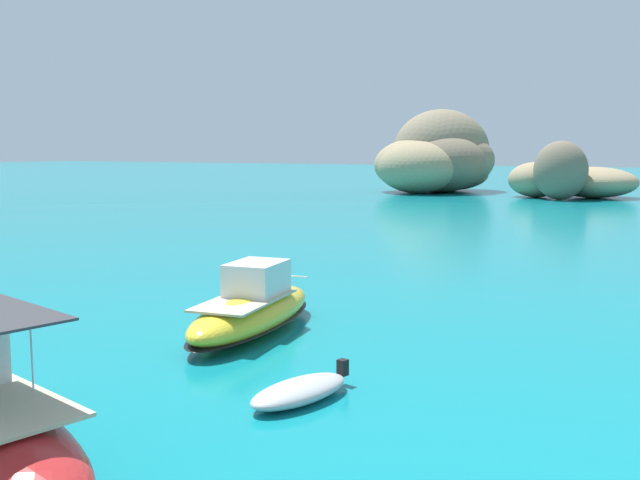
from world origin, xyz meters
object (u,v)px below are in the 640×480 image
object	(u,v)px
islet_small	(571,178)
motorboat_yellow	(253,309)
dinghy_tender	(300,391)
islet_large	(436,161)

from	to	relation	value
islet_small	motorboat_yellow	world-z (taller)	islet_small
motorboat_yellow	dinghy_tender	world-z (taller)	motorboat_yellow
motorboat_yellow	dinghy_tender	distance (m)	5.90
islet_small	islet_large	bearing A→B (deg)	163.58
islet_large	islet_small	distance (m)	16.62
dinghy_tender	islet_large	bearing A→B (deg)	105.20
islet_small	dinghy_tender	bearing A→B (deg)	-87.16
motorboat_yellow	dinghy_tender	bearing A→B (deg)	-48.85
motorboat_yellow	dinghy_tender	size ratio (longest dim) A/B	2.39
islet_small	dinghy_tender	size ratio (longest dim) A/B	4.99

